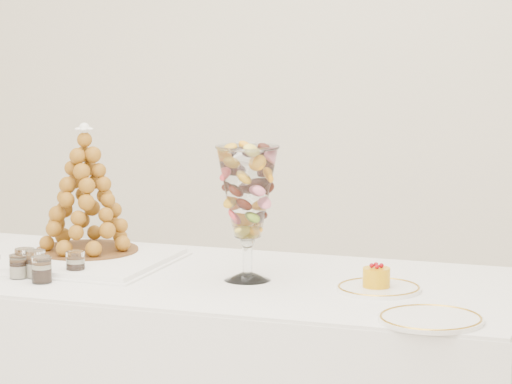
% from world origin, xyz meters
% --- Properties ---
extents(lace_tray, '(0.61, 0.47, 0.02)m').
position_xyz_m(lace_tray, '(-0.49, 0.28, 0.75)').
color(lace_tray, white).
rests_on(lace_tray, buffet_table).
extents(macaron_vase, '(0.17, 0.17, 0.37)m').
position_xyz_m(macaron_vase, '(0.09, 0.20, 0.98)').
color(macaron_vase, white).
rests_on(macaron_vase, buffet_table).
extents(cake_plate, '(0.23, 0.23, 0.01)m').
position_xyz_m(cake_plate, '(0.46, 0.18, 0.75)').
color(cake_plate, white).
rests_on(cake_plate, buffet_table).
extents(spare_plate, '(0.25, 0.25, 0.01)m').
position_xyz_m(spare_plate, '(0.65, -0.09, 0.75)').
color(spare_plate, white).
rests_on(spare_plate, buffet_table).
extents(verrine_a, '(0.06, 0.06, 0.07)m').
position_xyz_m(verrine_a, '(-0.53, 0.09, 0.78)').
color(verrine_a, white).
rests_on(verrine_a, buffet_table).
extents(verrine_b, '(0.06, 0.06, 0.08)m').
position_xyz_m(verrine_b, '(-0.49, 0.06, 0.78)').
color(verrine_b, white).
rests_on(verrine_b, buffet_table).
extents(verrine_c, '(0.06, 0.06, 0.07)m').
position_xyz_m(verrine_c, '(-0.38, 0.11, 0.78)').
color(verrine_c, white).
rests_on(verrine_c, buffet_table).
extents(verrine_d, '(0.06, 0.06, 0.07)m').
position_xyz_m(verrine_d, '(-0.53, 0.04, 0.77)').
color(verrine_d, white).
rests_on(verrine_d, buffet_table).
extents(verrine_e, '(0.07, 0.07, 0.07)m').
position_xyz_m(verrine_e, '(-0.44, 0.01, 0.78)').
color(verrine_e, white).
rests_on(verrine_e, buffet_table).
extents(croquembouche, '(0.31, 0.31, 0.39)m').
position_xyz_m(croquembouche, '(-0.46, 0.36, 0.95)').
color(croquembouche, brown).
rests_on(croquembouche, lace_tray).
extents(mousse_cake, '(0.07, 0.07, 0.06)m').
position_xyz_m(mousse_cake, '(0.46, 0.18, 0.78)').
color(mousse_cake, '#DE9C0A').
rests_on(mousse_cake, cake_plate).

